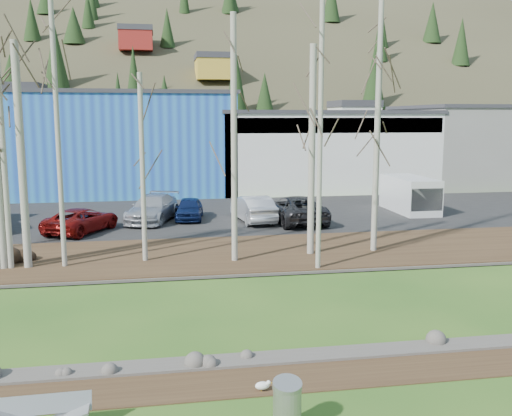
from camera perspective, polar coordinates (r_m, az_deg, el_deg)
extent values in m
cube|color=#382616|center=(14.22, -0.64, -16.74)|extent=(80.00, 1.80, 0.03)
cube|color=#382616|center=(25.87, -4.98, -4.71)|extent=(80.00, 7.00, 0.15)
cube|color=black|center=(36.13, -6.36, -0.80)|extent=(80.00, 14.00, 0.14)
cube|color=#214FB5|center=(49.76, -14.36, 6.21)|extent=(20.00, 12.00, 8.00)
cube|color=#333338|center=(49.75, -14.55, 10.98)|extent=(20.40, 12.24, 0.30)
cube|color=silver|center=(51.58, 6.12, 5.69)|extent=(18.00, 12.00, 6.50)
cube|color=#333338|center=(51.50, 6.19, 9.47)|extent=(18.36, 12.24, 0.30)
cube|color=navy|center=(45.85, 8.19, 8.18)|extent=(17.64, 0.20, 1.20)
cube|color=gray|center=(57.99, 21.61, 5.72)|extent=(14.00, 12.00, 7.00)
cube|color=#333338|center=(57.94, 21.82, 9.32)|extent=(14.28, 12.24, 0.30)
cube|color=#9EA0A3|center=(12.65, -20.26, -17.91)|extent=(1.76, 0.23, 0.38)
cube|color=gray|center=(12.49, -18.31, -19.18)|extent=(0.86, 0.51, 0.32)
cylinder|color=#9EA0A3|center=(12.01, 3.13, -19.37)|extent=(0.57, 0.57, 0.98)
cylinder|color=gold|center=(13.63, 0.53, -17.80)|extent=(0.01, 0.01, 0.10)
cylinder|color=gold|center=(13.68, 0.49, -17.69)|extent=(0.01, 0.01, 0.10)
ellipsoid|color=white|center=(13.61, 0.64, -17.35)|extent=(0.33, 0.19, 0.19)
cube|color=gray|center=(13.60, 0.64, -17.20)|extent=(0.23, 0.16, 0.02)
sphere|color=white|center=(13.56, 1.26, -17.06)|extent=(0.10, 0.10, 0.10)
cone|color=gold|center=(13.55, 1.55, -17.08)|extent=(0.06, 0.05, 0.03)
cylinder|color=#A7A596|center=(24.20, -19.22, 7.24)|extent=(0.20, 0.20, 11.01)
cylinder|color=#A7A596|center=(24.58, -22.41, 4.76)|extent=(0.31, 0.31, 9.03)
cylinder|color=#A7A596|center=(24.68, -24.08, 7.12)|extent=(0.23, 0.23, 11.13)
cylinder|color=#A7A596|center=(23.84, -2.22, 6.79)|extent=(0.25, 0.25, 10.25)
cylinder|color=#A7A596|center=(24.36, -11.28, 3.89)|extent=(0.21, 0.21, 7.89)
cylinder|color=#A7A596|center=(22.75, 6.43, 7.02)|extent=(0.20, 0.20, 10.55)
cylinder|color=#A7A596|center=(25.23, 5.60, 5.65)|extent=(0.30, 0.30, 9.17)
cylinder|color=#A7A596|center=(26.38, 11.96, 5.34)|extent=(0.27, 0.27, 8.89)
cylinder|color=#A7A596|center=(26.24, 12.09, 9.00)|extent=(0.23, 0.23, 12.26)
imported|color=maroon|center=(31.79, -17.02, -1.16)|extent=(4.14, 5.20, 1.31)
imported|color=#A6A9AF|center=(34.16, -10.29, -0.03)|extent=(3.63, 5.73, 1.55)
imported|color=#101E4A|center=(34.48, -6.68, -0.06)|extent=(1.97, 3.99, 1.31)
imported|color=silver|center=(33.48, -0.29, -0.06)|extent=(2.20, 4.87, 1.55)
imported|color=#29282B|center=(33.30, 3.98, -0.11)|extent=(2.95, 5.81, 1.57)
cube|color=white|center=(38.45, 15.10, 1.33)|extent=(2.20, 5.16, 2.24)
cube|color=black|center=(36.63, 16.39, 0.91)|extent=(2.04, 1.09, 1.39)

